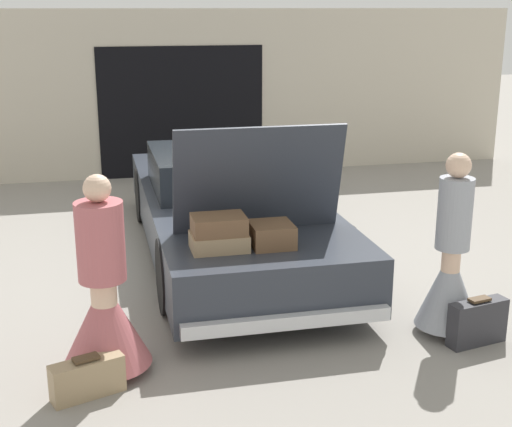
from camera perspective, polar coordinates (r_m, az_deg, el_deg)
name	(u,v)px	position (r m, az deg, el deg)	size (l,w,h in m)	color
ground_plane	(230,253)	(8.51, -2.12, -3.21)	(40.00, 40.00, 0.00)	gray
garage_wall_back	(181,94)	(12.34, -6.02, 9.46)	(12.00, 0.14, 2.80)	beige
car	(229,209)	(8.35, -2.20, 0.39)	(1.95, 5.18, 1.79)	#2D333D
person_left	(105,305)	(5.77, -12.02, -7.20)	(0.71, 0.71, 1.63)	beige
person_right	(450,271)	(6.52, 15.26, -4.45)	(0.57, 0.57, 1.65)	beige
suitcase_beside_left_person	(87,378)	(5.63, -13.33, -12.68)	(0.57, 0.34, 0.33)	#9E8460
suitcase_beside_right_person	(477,322)	(6.53, 17.29, -8.31)	(0.57, 0.26, 0.43)	#2D2D33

